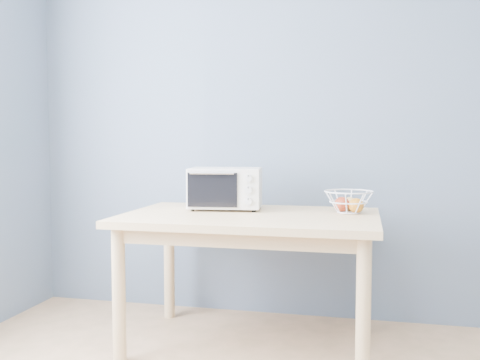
# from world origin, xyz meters

# --- Properties ---
(room) EXTENTS (4.01, 4.51, 2.61)m
(room) POSITION_xyz_m (0.00, 0.00, 1.30)
(room) COLOR tan
(room) RESTS_ON ground
(dining_table) EXTENTS (1.40, 0.90, 0.75)m
(dining_table) POSITION_xyz_m (-0.37, 1.64, 0.65)
(dining_table) COLOR #D9BD82
(dining_table) RESTS_ON ground
(toaster_oven) EXTENTS (0.45, 0.35, 0.25)m
(toaster_oven) POSITION_xyz_m (-0.57, 1.81, 0.88)
(toaster_oven) COLOR beige
(toaster_oven) RESTS_ON dining_table
(fruit_basket) EXTENTS (0.30, 0.30, 0.13)m
(fruit_basket) POSITION_xyz_m (0.16, 1.81, 0.81)
(fruit_basket) COLOR white
(fruit_basket) RESTS_ON dining_table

